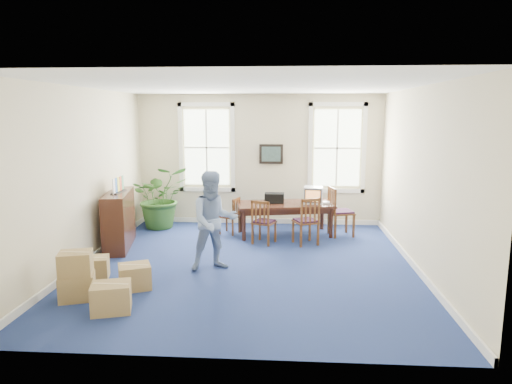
# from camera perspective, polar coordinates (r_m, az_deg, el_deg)

# --- Properties ---
(floor) EXTENTS (6.50, 6.50, 0.00)m
(floor) POSITION_cam_1_polar(r_m,az_deg,el_deg) (8.45, -0.96, -9.07)
(floor) COLOR navy
(floor) RESTS_ON ground
(ceiling) EXTENTS (6.50, 6.50, 0.00)m
(ceiling) POSITION_cam_1_polar(r_m,az_deg,el_deg) (8.01, -1.03, 13.13)
(ceiling) COLOR white
(ceiling) RESTS_ON ground
(wall_back) EXTENTS (6.50, 0.00, 6.50)m
(wall_back) POSITION_cam_1_polar(r_m,az_deg,el_deg) (11.30, 0.39, 4.04)
(wall_back) COLOR beige
(wall_back) RESTS_ON ground
(wall_front) EXTENTS (6.50, 0.00, 6.50)m
(wall_front) POSITION_cam_1_polar(r_m,az_deg,el_deg) (4.90, -4.17, -3.61)
(wall_front) COLOR beige
(wall_front) RESTS_ON ground
(wall_left) EXTENTS (0.00, 6.50, 6.50)m
(wall_left) POSITION_cam_1_polar(r_m,az_deg,el_deg) (8.85, -20.75, 1.80)
(wall_left) COLOR beige
(wall_left) RESTS_ON ground
(wall_right) EXTENTS (0.00, 6.50, 6.50)m
(wall_right) POSITION_cam_1_polar(r_m,az_deg,el_deg) (8.38, 19.91, 1.44)
(wall_right) COLOR beige
(wall_right) RESTS_ON ground
(baseboard_back) EXTENTS (6.00, 0.04, 0.12)m
(baseboard_back) POSITION_cam_1_polar(r_m,az_deg,el_deg) (11.53, 0.37, -3.61)
(baseboard_back) COLOR white
(baseboard_back) RESTS_ON ground
(baseboard_left) EXTENTS (0.04, 6.50, 0.12)m
(baseboard_left) POSITION_cam_1_polar(r_m,az_deg,el_deg) (9.16, -19.99, -7.78)
(baseboard_left) COLOR white
(baseboard_left) RESTS_ON ground
(baseboard_right) EXTENTS (0.04, 6.50, 0.12)m
(baseboard_right) POSITION_cam_1_polar(r_m,az_deg,el_deg) (8.72, 19.13, -8.63)
(baseboard_right) COLOR white
(baseboard_right) RESTS_ON ground
(window_left) EXTENTS (1.40, 0.12, 2.20)m
(window_left) POSITION_cam_1_polar(r_m,az_deg,el_deg) (11.40, -6.18, 5.55)
(window_left) COLOR white
(window_left) RESTS_ON ground
(window_right) EXTENTS (1.40, 0.12, 2.20)m
(window_right) POSITION_cam_1_polar(r_m,az_deg,el_deg) (11.30, 10.09, 5.42)
(window_right) COLOR white
(window_right) RESTS_ON ground
(wall_picture) EXTENTS (0.58, 0.06, 0.48)m
(wall_picture) POSITION_cam_1_polar(r_m,az_deg,el_deg) (11.22, 1.91, 4.77)
(wall_picture) COLOR black
(wall_picture) RESTS_ON ground
(conference_table) EXTENTS (2.29, 1.35, 0.73)m
(conference_table) POSITION_cam_1_polar(r_m,az_deg,el_deg) (10.40, 3.63, -3.38)
(conference_table) COLOR #3C1D13
(conference_table) RESTS_ON ground
(crt_tv) EXTENTS (0.45, 0.49, 0.37)m
(crt_tv) POSITION_cam_1_polar(r_m,az_deg,el_deg) (10.36, 7.17, -0.37)
(crt_tv) COLOR #B7B7BC
(crt_tv) RESTS_ON conference_table
(game_console) EXTENTS (0.17, 0.21, 0.05)m
(game_console) POSITION_cam_1_polar(r_m,az_deg,el_deg) (10.36, 8.78, -1.32)
(game_console) COLOR white
(game_console) RESTS_ON conference_table
(equipment_bag) EXTENTS (0.44, 0.28, 0.22)m
(equipment_bag) POSITION_cam_1_polar(r_m,az_deg,el_deg) (10.36, 2.31, -0.74)
(equipment_bag) COLOR black
(equipment_bag) RESTS_ON conference_table
(chair_near_left) EXTENTS (0.55, 0.55, 0.95)m
(chair_near_left) POSITION_cam_1_polar(r_m,az_deg,el_deg) (9.68, 1.01, -3.70)
(chair_near_left) COLOR brown
(chair_near_left) RESTS_ON ground
(chair_near_right) EXTENTS (0.60, 0.60, 1.01)m
(chair_near_right) POSITION_cam_1_polar(r_m,az_deg,el_deg) (9.67, 6.22, -3.57)
(chair_near_right) COLOR brown
(chair_near_right) RESTS_ON ground
(chair_end_left) EXTENTS (0.49, 0.49, 0.84)m
(chair_end_left) POSITION_cam_1_polar(r_m,az_deg,el_deg) (10.47, -3.33, -2.97)
(chair_end_left) COLOR brown
(chair_end_left) RESTS_ON ground
(chair_end_right) EXTENTS (0.61, 0.61, 1.11)m
(chair_end_right) POSITION_cam_1_polar(r_m,az_deg,el_deg) (10.44, 10.62, -2.42)
(chair_end_right) COLOR brown
(chair_end_right) RESTS_ON ground
(man) EXTENTS (1.04, 0.93, 1.75)m
(man) POSITION_cam_1_polar(r_m,az_deg,el_deg) (8.03, -5.27, -3.62)
(man) COLOR #7F97C1
(man) RESTS_ON ground
(credenza) EXTENTS (0.72, 1.58, 1.20)m
(credenza) POSITION_cam_1_polar(r_m,az_deg,el_deg) (9.80, -16.76, -3.20)
(credenza) COLOR #3C1D13
(credenza) RESTS_ON ground
(brochure_rack) EXTENTS (0.29, 0.76, 0.33)m
(brochure_rack) POSITION_cam_1_polar(r_m,az_deg,el_deg) (9.65, -16.86, 1.24)
(brochure_rack) COLOR #99999E
(brochure_rack) RESTS_ON credenza
(potted_plant) EXTENTS (1.72, 1.63, 1.50)m
(potted_plant) POSITION_cam_1_polar(r_m,az_deg,el_deg) (11.20, -11.80, -0.61)
(potted_plant) COLOR #2C581F
(potted_plant) RESTS_ON ground
(cardboard_boxes) EXTENTS (1.69, 1.69, 0.77)m
(cardboard_boxes) POSITION_cam_1_polar(r_m,az_deg,el_deg) (7.36, -19.87, -9.45)
(cardboard_boxes) COLOR #A8854F
(cardboard_boxes) RESTS_ON ground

